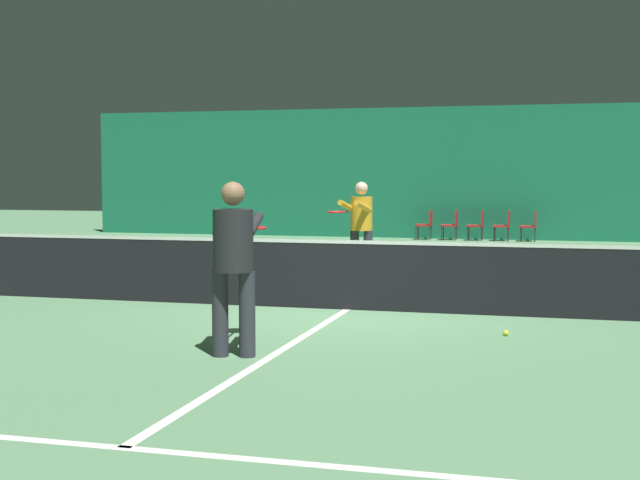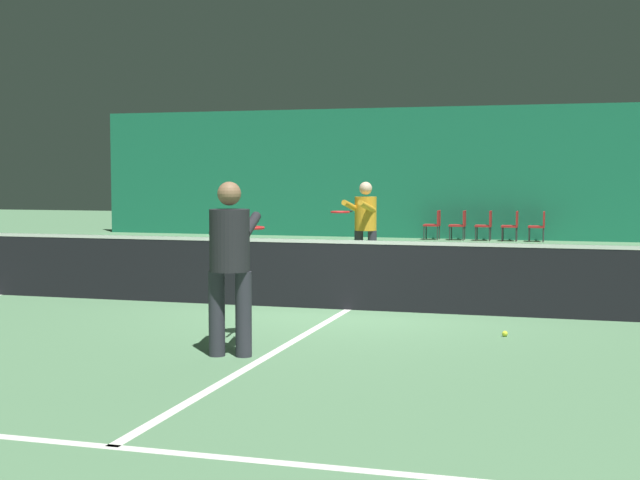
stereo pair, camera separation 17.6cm
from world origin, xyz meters
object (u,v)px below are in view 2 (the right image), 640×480
Objects in this scene: courtside_chair_3 at (513,224)px; tennis_ball at (505,334)px; courtside_chair_0 at (434,223)px; courtside_chair_1 at (460,223)px; courtside_chair_4 at (539,224)px; player_near at (231,255)px; player_far at (365,222)px; tennis_net at (348,272)px; courtside_chair_2 at (486,223)px.

courtside_chair_3 is 15.14m from tennis_ball.
courtside_chair_0 is 12.73× the size of tennis_ball.
courtside_chair_0 is 1.00× the size of courtside_chair_1.
courtside_chair_4 is at bearing 90.00° from courtside_chair_1.
player_near is 2.09× the size of courtside_chair_0.
player_near is 1.03× the size of player_far.
tennis_net reaches higher than courtside_chair_2.
courtside_chair_1 is 1.00× the size of courtside_chair_4.
player_near reaches higher than courtside_chair_1.
courtside_chair_0 is 2.18m from courtside_chair_3.
player_far is (-0.69, 3.89, 0.49)m from tennis_net.
tennis_ball is at bearing -33.66° from tennis_net.
courtside_chair_2 is at bearing -90.00° from courtside_chair_4.
player_near is 2.09× the size of courtside_chair_3.
courtside_chair_2 is at bearing 90.00° from courtside_chair_1.
player_far reaches higher than tennis_net.
player_far is 6.17m from tennis_ball.
player_near reaches higher than tennis_net.
courtside_chair_0 is 2.91m from courtside_chair_4.
player_far is (-0.32, 7.21, -0.03)m from player_near.
courtside_chair_1 is 15.30m from tennis_ball.
courtside_chair_1 reaches higher than tennis_ball.
tennis_net is 14.29× the size of courtside_chair_3.
courtside_chair_4 is at bearing 90.90° from tennis_ball.
courtside_chair_4 is at bearing 90.00° from courtside_chair_3.
tennis_net is 3.38m from player_near.
courtside_chair_4 is (0.73, 0.00, 0.00)m from courtside_chair_3.
player_far is 25.93× the size of tennis_ball.
player_far reaches higher than tennis_ball.
tennis_ball is at bearing 0.90° from courtside_chair_4.
player_far is at bearing -2.82° from courtside_chair_1.
courtside_chair_2 reaches higher than tennis_ball.
courtside_chair_2 is (0.89, 16.95, -0.54)m from player_near.
courtside_chair_4 is (2.34, 16.95, -0.54)m from player_near.
player_near reaches higher than player_far.
courtside_chair_0 is 15.43m from tennis_ball.
courtside_chair_1 and courtside_chair_2 have the same top height.
courtside_chair_1 is at bearing 90.00° from courtside_chair_0.
player_far is 9.77m from courtside_chair_1.
courtside_chair_3 is 1.00× the size of courtside_chair_4.
player_near is 16.97m from courtside_chair_0.
courtside_chair_1 is at bearing 99.10° from tennis_ball.
courtside_chair_1 is (0.16, 16.95, -0.54)m from player_near.
player_far is 9.95m from courtside_chair_3.
courtside_chair_0 reaches higher than tennis_ball.
player_far is at bearing 1.46° from courtside_chair_0.
player_near is at bearing -5.45° from courtside_chair_3.
courtside_chair_2 and courtside_chair_3 have the same top height.
player_near is at bearing 1.91° from courtside_chair_0.
tennis_net is at bearing -2.18° from courtside_chair_2.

